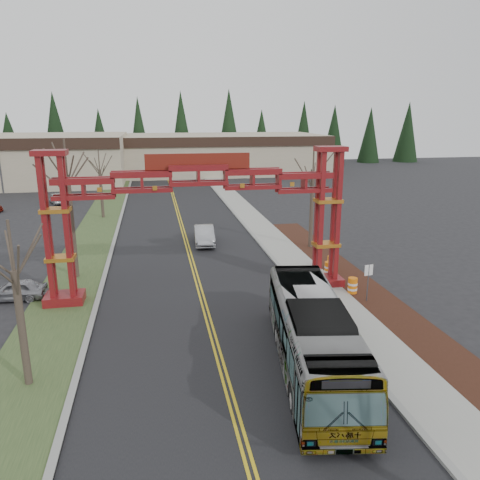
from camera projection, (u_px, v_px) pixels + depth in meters
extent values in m
cube|color=black|center=(191.00, 260.00, 35.51)|extent=(12.00, 110.00, 0.02)
cube|color=gold|center=(190.00, 260.00, 35.49)|extent=(0.12, 100.00, 0.01)
cube|color=gold|center=(193.00, 260.00, 35.53)|extent=(0.12, 100.00, 0.01)
cube|color=gray|center=(270.00, 255.00, 36.59)|extent=(0.30, 110.00, 0.15)
cube|color=gray|center=(288.00, 254.00, 36.84)|extent=(2.60, 110.00, 0.14)
cube|color=black|center=(424.00, 338.00, 23.08)|extent=(2.60, 50.00, 0.12)
cube|color=#2F4623|center=(82.00, 266.00, 34.09)|extent=(4.00, 110.00, 0.08)
cube|color=gray|center=(108.00, 264.00, 34.41)|extent=(0.30, 110.00, 0.15)
cube|color=maroon|center=(65.00, 299.00, 27.38)|extent=(2.20, 1.60, 0.60)
cube|color=maroon|center=(46.00, 229.00, 25.83)|extent=(0.28, 0.28, 8.00)
cube|color=maroon|center=(67.00, 229.00, 26.02)|extent=(0.28, 0.28, 8.00)
cube|color=maroon|center=(48.00, 226.00, 26.49)|extent=(0.28, 0.28, 8.00)
cube|color=maroon|center=(69.00, 226.00, 26.69)|extent=(0.28, 0.28, 8.00)
cube|color=#C17722|center=(61.00, 258.00, 26.73)|extent=(1.60, 1.10, 0.22)
cube|color=#C17722|center=(55.00, 210.00, 25.99)|extent=(1.60, 1.10, 0.22)
cube|color=maroon|center=(49.00, 153.00, 25.17)|extent=(1.80, 1.20, 0.30)
cube|color=maroon|center=(324.00, 281.00, 30.21)|extent=(2.20, 1.60, 0.60)
cube|color=maroon|center=(321.00, 218.00, 28.66)|extent=(0.28, 0.28, 8.00)
cube|color=maroon|center=(338.00, 217.00, 28.86)|extent=(0.28, 0.28, 8.00)
cube|color=maroon|center=(317.00, 216.00, 29.32)|extent=(0.28, 0.28, 8.00)
cube|color=maroon|center=(334.00, 215.00, 29.52)|extent=(0.28, 0.28, 8.00)
cube|color=#C17722|center=(326.00, 244.00, 29.56)|extent=(1.60, 1.10, 0.22)
cube|color=#C17722|center=(328.00, 201.00, 28.83)|extent=(1.60, 1.10, 0.22)
cube|color=maroon|center=(331.00, 149.00, 28.00)|extent=(1.80, 1.20, 0.30)
cube|color=maroon|center=(198.00, 173.00, 26.91)|extent=(16.00, 0.90, 1.00)
cube|color=maroon|center=(199.00, 188.00, 27.15)|extent=(16.00, 0.90, 0.60)
cube|color=maroon|center=(198.00, 161.00, 26.74)|extent=(6.00, 0.25, 0.90)
cube|color=tan|center=(219.00, 153.00, 88.56)|extent=(38.00, 20.00, 7.00)
cube|color=black|center=(227.00, 142.00, 78.27)|extent=(38.00, 0.40, 1.60)
cone|color=black|center=(12.00, 136.00, 92.16)|extent=(5.60, 5.60, 13.00)
cylinder|color=#382D26|center=(16.00, 165.00, 93.65)|extent=(0.80, 0.80, 1.60)
cone|color=black|center=(57.00, 136.00, 93.67)|extent=(5.60, 5.60, 13.00)
cylinder|color=#382D26|center=(60.00, 164.00, 95.16)|extent=(0.80, 0.80, 1.60)
cone|color=black|center=(101.00, 135.00, 95.17)|extent=(5.60, 5.60, 13.00)
cylinder|color=#382D26|center=(103.00, 164.00, 96.66)|extent=(0.80, 0.80, 1.60)
cone|color=black|center=(144.00, 135.00, 96.68)|extent=(5.60, 5.60, 13.00)
cylinder|color=#382D26|center=(145.00, 163.00, 98.17)|extent=(0.80, 0.80, 1.60)
cone|color=black|center=(185.00, 135.00, 98.18)|extent=(5.60, 5.60, 13.00)
cylinder|color=#382D26|center=(186.00, 162.00, 99.68)|extent=(0.80, 0.80, 1.60)
cone|color=black|center=(225.00, 134.00, 99.69)|extent=(5.60, 5.60, 13.00)
cylinder|color=#382D26|center=(225.00, 161.00, 101.18)|extent=(0.80, 0.80, 1.60)
cone|color=black|center=(264.00, 134.00, 101.20)|extent=(5.60, 5.60, 13.00)
cylinder|color=#382D26|center=(263.00, 161.00, 102.69)|extent=(0.80, 0.80, 1.60)
cone|color=black|center=(301.00, 134.00, 102.70)|extent=(5.60, 5.60, 13.00)
cylinder|color=#382D26|center=(300.00, 160.00, 104.19)|extent=(0.80, 0.80, 1.60)
cone|color=black|center=(338.00, 133.00, 104.21)|extent=(5.60, 5.60, 13.00)
cylinder|color=#382D26|center=(336.00, 159.00, 105.70)|extent=(0.80, 0.80, 1.60)
cone|color=black|center=(373.00, 133.00, 105.71)|extent=(5.60, 5.60, 13.00)
cylinder|color=#382D26|center=(371.00, 159.00, 107.20)|extent=(0.80, 0.80, 1.60)
cone|color=black|center=(408.00, 133.00, 107.22)|extent=(5.60, 5.60, 13.00)
cylinder|color=#382D26|center=(406.00, 158.00, 108.71)|extent=(0.80, 0.80, 1.60)
imported|color=#ABAFB3|center=(313.00, 335.00, 20.01)|extent=(4.45, 11.81, 3.21)
imported|color=#A5A8AD|center=(204.00, 235.00, 39.88)|extent=(1.89, 4.73, 1.53)
imported|color=gray|center=(15.00, 290.00, 27.85)|extent=(3.72, 1.64, 1.25)
imported|color=gray|center=(57.00, 199.00, 57.68)|extent=(2.79, 4.18, 1.30)
cylinder|color=#382D26|center=(22.00, 330.00, 18.60)|extent=(0.31, 0.31, 4.95)
cylinder|color=#382D26|center=(11.00, 247.00, 17.70)|extent=(0.12, 0.12, 2.11)
cylinder|color=#382D26|center=(72.00, 228.00, 30.96)|extent=(0.35, 0.35, 6.97)
cylinder|color=#382D26|center=(65.00, 158.00, 29.76)|extent=(0.13, 0.13, 2.40)
cylinder|color=#382D26|center=(102.00, 194.00, 49.34)|extent=(0.32, 0.32, 5.14)
cylinder|color=#382D26|center=(99.00, 160.00, 48.41)|extent=(0.12, 0.12, 2.17)
cylinder|color=#382D26|center=(311.00, 213.00, 38.09)|extent=(0.32, 0.32, 5.86)
cylinder|color=#382D26|center=(313.00, 165.00, 37.06)|extent=(0.12, 0.12, 2.23)
cylinder|color=#3F3F44|center=(368.00, 284.00, 27.28)|extent=(0.06, 0.06, 2.35)
cube|color=white|center=(369.00, 270.00, 27.06)|extent=(0.53, 0.11, 0.64)
cylinder|color=orange|center=(352.00, 286.00, 28.67)|extent=(0.57, 0.57, 1.09)
cylinder|color=white|center=(353.00, 284.00, 28.63)|extent=(0.59, 0.59, 0.13)
cylinder|color=white|center=(352.00, 289.00, 28.71)|extent=(0.59, 0.59, 0.13)
cylinder|color=orange|center=(328.00, 269.00, 31.96)|extent=(0.53, 0.53, 1.02)
cylinder|color=white|center=(329.00, 267.00, 31.92)|extent=(0.55, 0.55, 0.12)
cylinder|color=white|center=(328.00, 271.00, 32.00)|extent=(0.55, 0.55, 0.12)
cylinder|color=orange|center=(331.00, 264.00, 33.00)|extent=(0.57, 0.57, 1.09)
cylinder|color=white|center=(331.00, 261.00, 32.96)|extent=(0.59, 0.59, 0.13)
cylinder|color=white|center=(331.00, 266.00, 33.05)|extent=(0.59, 0.59, 0.13)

